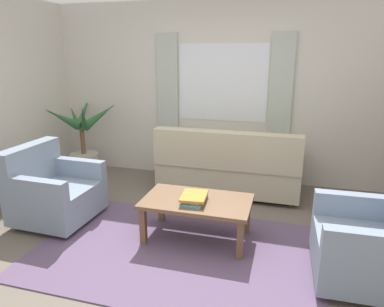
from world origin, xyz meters
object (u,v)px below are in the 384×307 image
(coffee_table, at_px, (197,205))
(book_stack_on_table, at_px, (194,198))
(potted_plant, at_px, (84,146))
(armchair_right, at_px, (374,244))
(armchair_left, at_px, (53,191))
(couch, at_px, (228,167))

(coffee_table, height_order, book_stack_on_table, book_stack_on_table)
(potted_plant, bearing_deg, armchair_right, -24.04)
(armchair_right, distance_m, book_stack_on_table, 1.64)
(armchair_left, bearing_deg, couch, -51.37)
(armchair_left, distance_m, armchair_right, 3.32)
(couch, relative_size, coffee_table, 1.73)
(armchair_right, height_order, book_stack_on_table, armchair_right)
(armchair_left, height_order, potted_plant, potted_plant)
(armchair_right, relative_size, coffee_table, 0.80)
(armchair_left, distance_m, book_stack_on_table, 1.70)
(potted_plant, bearing_deg, book_stack_on_table, -33.97)
(couch, distance_m, coffee_table, 1.32)
(potted_plant, bearing_deg, armchair_left, -70.59)
(armchair_right, distance_m, potted_plant, 4.19)
(book_stack_on_table, bearing_deg, potted_plant, 146.03)
(couch, bearing_deg, armchair_left, 36.89)
(couch, xyz_separation_m, armchair_right, (1.51, -1.59, -0.01))
(potted_plant, bearing_deg, couch, -2.81)
(coffee_table, relative_size, book_stack_on_table, 3.30)
(armchair_right, bearing_deg, book_stack_on_table, -99.26)
(couch, bearing_deg, armchair_right, 133.52)
(armchair_left, relative_size, potted_plant, 0.70)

